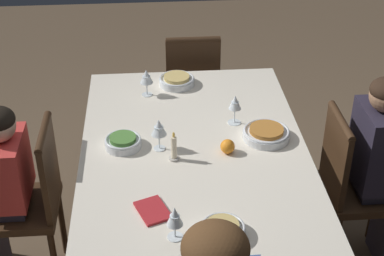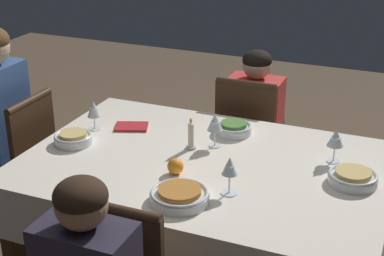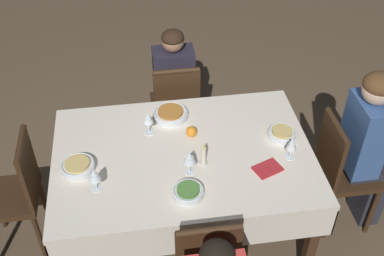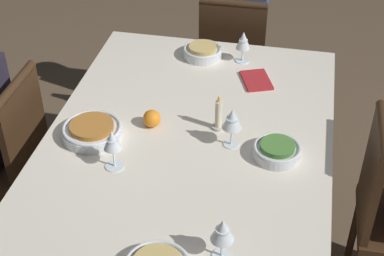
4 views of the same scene
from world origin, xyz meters
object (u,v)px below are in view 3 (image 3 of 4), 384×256
Objects in this scene: bowl_south at (171,114)px; napkin_red_folded at (268,169)px; wine_glass_north at (189,158)px; person_child_dark at (173,84)px; bowl_north at (188,192)px; bowl_west at (282,133)px; dining_table at (183,163)px; wine_glass_east at (94,175)px; candle_centerpiece at (204,156)px; wine_glass_south at (148,119)px; orange_fruit at (191,132)px; bowl_east at (78,166)px; chair_south at (176,105)px; wine_glass_west at (292,145)px; chair_west at (341,168)px; chair_east at (17,190)px; person_adult_denim at (369,144)px.

bowl_south reaches higher than napkin_red_folded.
person_child_dark is at bearing -91.56° from wine_glass_north.
bowl_west is at bearing -148.55° from bowl_north.
person_child_dark is (-0.05, -0.94, -0.07)m from dining_table.
bowl_west is 1.15× the size of wine_glass_east.
wine_glass_north is 0.53m from bowl_south.
bowl_south is at bearing -72.47° from candle_centerpiece.
orange_fruit is (-0.26, 0.07, -0.08)m from wine_glass_south.
wine_glass_south is 0.51m from bowl_east.
dining_table is at bearing -23.69° from napkin_red_folded.
chair_south is at bearing -128.59° from bowl_east.
wine_glass_east is (0.50, -0.12, 0.08)m from bowl_north.
wine_glass_south reaches higher than candle_centerpiece.
wine_glass_east is (1.14, 0.09, 0.01)m from wine_glass_west.
chair_south is at bearing -57.56° from wine_glass_west.
bowl_north and bowl_south have the same top height.
wine_glass_west is at bearing 157.10° from wine_glass_south.
candle_centerpiece reaches higher than dining_table.
wine_glass_south is at bearing -11.09° from bowl_west.
chair_west is 6.08× the size of candle_centerpiece.
wine_glass_west is (-1.66, 0.20, 0.34)m from chair_east.
orange_fruit is at bearing 91.91° from person_child_dark.
person_adult_denim is 7.62× the size of wine_glass_north.
bowl_south is 3.34× the size of orange_fruit.
wine_glass_east reaches higher than dining_table.
chair_west is at bearing 178.16° from dining_table.
chair_south reaches higher than wine_glass_west.
chair_south is at bearing -51.35° from bowl_west.
wine_glass_east is at bearing 96.12° from person_adult_denim.
wine_glass_north is at bearing -174.52° from wine_glass_east.
chair_west is 6.11× the size of wine_glass_west.
bowl_east is (0.66, 0.83, 0.27)m from chair_south.
person_child_dark reaches higher than wine_glass_west.
wine_glass_east is at bearing 10.43° from candle_centerpiece.
person_adult_denim is at bearing 169.49° from wine_glass_south.
person_child_dark is 1.20m from bowl_east.
wine_glass_west reaches higher than bowl_west.
bowl_west is (-0.58, 0.88, 0.18)m from person_child_dark.
chair_east is at bearing 15.74° from bowl_south.
wine_glass_south is at bearing -14.80° from orange_fruit.
wine_glass_north is 0.65m from bowl_east.
bowl_east is (1.24, -0.08, -0.07)m from wine_glass_west.
person_child_dark is 1.13m from wine_glass_north.
chair_south is at bearing 123.49° from chair_east.
candle_centerpiece is at bearing 17.07° from bowl_west.
wine_glass_south is 0.28m from orange_fruit.
bowl_east is 0.73m from candle_centerpiece.
chair_west is 5.75× the size of wine_glass_south.
napkin_red_folded is (-0.48, -0.13, -0.02)m from bowl_north.
bowl_west is at bearing 89.58° from chair_east.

